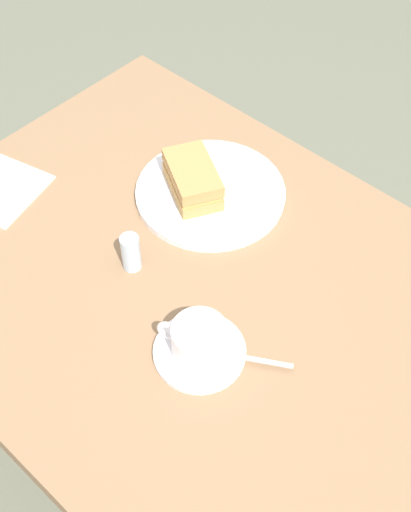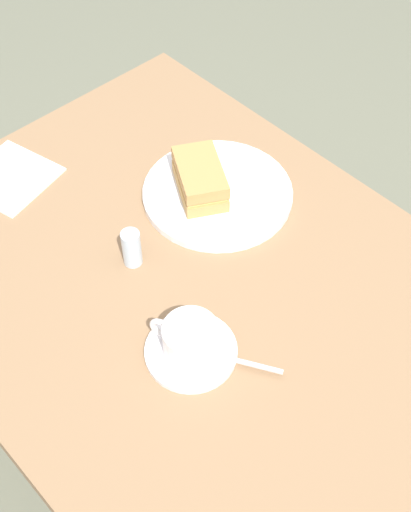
{
  "view_description": "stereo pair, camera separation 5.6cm",
  "coord_description": "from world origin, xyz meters",
  "views": [
    {
      "loc": [
        -0.41,
        0.49,
        1.62
      ],
      "look_at": [
        0.07,
        -0.04,
        0.74
      ],
      "focal_mm": 47.97,
      "sensor_mm": 36.0,
      "label": 1
    },
    {
      "loc": [
        -0.45,
        0.45,
        1.62
      ],
      "look_at": [
        0.07,
        -0.04,
        0.74
      ],
      "focal_mm": 47.97,
      "sensor_mm": 36.0,
      "label": 2
    }
  ],
  "objects": [
    {
      "name": "napkin",
      "position": [
        0.48,
        0.09,
        0.71
      ],
      "size": [
        0.18,
        0.18,
        0.0
      ],
      "primitive_type": "cube",
      "rotation": [
        0.0,
        0.0,
        0.25
      ],
      "color": "white",
      "rests_on": "dining_table"
    },
    {
      "name": "sandwich_plate",
      "position": [
        0.18,
        -0.17,
        0.72
      ],
      "size": [
        0.28,
        0.28,
        0.01
      ],
      "primitive_type": "cylinder",
      "color": "white",
      "rests_on": "dining_table"
    },
    {
      "name": "sandwich_front",
      "position": [
        0.2,
        -0.14,
        0.75
      ],
      "size": [
        0.15,
        0.13,
        0.06
      ],
      "color": "tan",
      "rests_on": "sandwich_plate"
    },
    {
      "name": "spoon",
      "position": [
        -0.11,
        0.06,
        0.72
      ],
      "size": [
        0.09,
        0.06,
        0.01
      ],
      "color": "silver",
      "rests_on": "coffee_saucer"
    },
    {
      "name": "coffee_saucer",
      "position": [
        -0.04,
        0.09,
        0.71
      ],
      "size": [
        0.14,
        0.14,
        0.01
      ],
      "primitive_type": "cylinder",
      "color": "white",
      "rests_on": "dining_table"
    },
    {
      "name": "ground_plane",
      "position": [
        0.0,
        0.0,
        0.0
      ],
      "size": [
        6.0,
        6.0,
        0.0
      ],
      "primitive_type": "plane",
      "color": "#696A56"
    },
    {
      "name": "salt_shaker",
      "position": [
        0.16,
        0.05,
        0.74
      ],
      "size": [
        0.03,
        0.03,
        0.07
      ],
      "primitive_type": "cylinder",
      "color": "silver",
      "rests_on": "dining_table"
    },
    {
      "name": "dining_table",
      "position": [
        0.0,
        0.0,
        0.61
      ],
      "size": [
        1.17,
        0.78,
        0.71
      ],
      "color": "#8F6B4A",
      "rests_on": "ground_plane"
    },
    {
      "name": "coffee_cup",
      "position": [
        -0.04,
        0.1,
        0.75
      ],
      "size": [
        0.11,
        0.08,
        0.06
      ],
      "color": "white",
      "rests_on": "coffee_saucer"
    }
  ]
}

